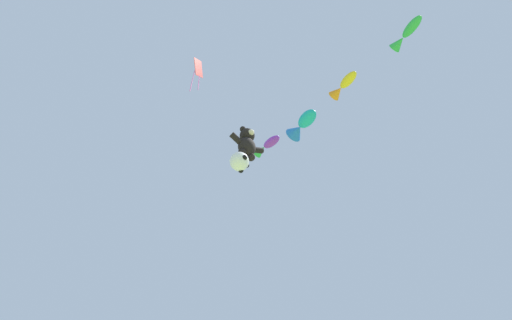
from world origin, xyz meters
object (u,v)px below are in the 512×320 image
at_px(teddy_bear_kite, 247,143).
at_px(fish_kite_goldfin, 343,86).
at_px(fish_kite_violet, 266,146).
at_px(fish_kite_teal, 302,125).
at_px(fish_kite_emerald, 405,35).
at_px(diamond_kite, 198,70).
at_px(soccer_ball_kite, 240,162).

bearing_deg(teddy_bear_kite, fish_kite_goldfin, -47.73).
xyz_separation_m(teddy_bear_kite, fish_kite_violet, (3.04, 2.48, 3.82)).
relative_size(fish_kite_teal, fish_kite_emerald, 1.22).
xyz_separation_m(fish_kite_violet, fish_kite_emerald, (0.04, -8.80, -0.94)).
bearing_deg(fish_kite_violet, fish_kite_emerald, -89.73).
height_order(fish_kite_violet, fish_kite_goldfin, fish_kite_violet).
xyz_separation_m(fish_kite_emerald, diamond_kite, (-5.21, 7.80, 2.46)).
bearing_deg(diamond_kite, soccer_ball_kite, -38.35).
xyz_separation_m(soccer_ball_kite, fish_kite_goldfin, (3.19, -3.22, 4.05)).
distance_m(fish_kite_violet, fish_kite_teal, 3.08).
relative_size(soccer_ball_kite, fish_kite_goldfin, 0.53).
bearing_deg(fish_kite_violet, fish_kite_goldfin, -91.48).
bearing_deg(fish_kite_goldfin, fish_kite_emerald, -86.56).
relative_size(teddy_bear_kite, fish_kite_goldfin, 1.09).
relative_size(fish_kite_violet, fish_kite_teal, 0.96).
relative_size(fish_kite_violet, fish_kite_goldfin, 1.18).
xyz_separation_m(soccer_ball_kite, fish_kite_emerald, (3.38, -6.34, 4.05)).
bearing_deg(fish_kite_goldfin, fish_kite_violet, 88.52).
height_order(fish_kite_goldfin, fish_kite_emerald, fish_kite_goldfin).
height_order(soccer_ball_kite, fish_kite_emerald, fish_kite_emerald).
distance_m(fish_kite_teal, fish_kite_emerald, 5.88).
relative_size(teddy_bear_kite, fish_kite_violet, 0.92).
height_order(fish_kite_emerald, diamond_kite, diamond_kite).
height_order(teddy_bear_kite, fish_kite_teal, fish_kite_teal).
bearing_deg(teddy_bear_kite, soccer_ball_kite, 173.61).
xyz_separation_m(fish_kite_goldfin, fish_kite_emerald, (0.19, -3.13, -0.00)).
relative_size(soccer_ball_kite, diamond_kite, 0.29).
relative_size(soccer_ball_kite, fish_kite_emerald, 0.52).
distance_m(fish_kite_violet, diamond_kite, 5.48).
distance_m(fish_kite_goldfin, fish_kite_emerald, 3.13).
bearing_deg(diamond_kite, fish_kite_violet, 10.94).
height_order(soccer_ball_kite, fish_kite_violet, fish_kite_violet).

